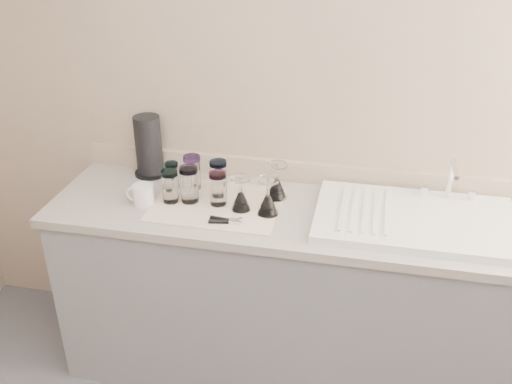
% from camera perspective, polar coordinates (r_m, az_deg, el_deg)
% --- Properties ---
extents(room_envelope, '(3.54, 3.50, 2.52)m').
position_cam_1_polar(room_envelope, '(1.13, -6.62, -2.24)').
color(room_envelope, '#55555A').
rests_on(room_envelope, ground).
extents(counter_unit, '(2.06, 0.62, 0.90)m').
position_cam_1_polar(counter_unit, '(2.72, 2.59, -10.03)').
color(counter_unit, slate).
rests_on(counter_unit, ground).
extents(sink_unit, '(0.82, 0.50, 0.22)m').
position_cam_1_polar(sink_unit, '(2.45, 15.68, -2.62)').
color(sink_unit, white).
rests_on(sink_unit, counter_unit).
extents(dish_towel, '(0.55, 0.42, 0.01)m').
position_cam_1_polar(dish_towel, '(2.51, -3.95, -1.23)').
color(dish_towel, white).
rests_on(dish_towel, counter_unit).
extents(tumbler_teal, '(0.06, 0.06, 0.12)m').
position_cam_1_polar(tumbler_teal, '(2.64, -8.39, 1.69)').
color(tumbler_teal, white).
rests_on(tumbler_teal, dish_towel).
extents(tumbler_cyan, '(0.08, 0.08, 0.16)m').
position_cam_1_polar(tumbler_cyan, '(2.62, -6.39, 2.02)').
color(tumbler_cyan, white).
rests_on(tumbler_cyan, dish_towel).
extents(tumbler_purple, '(0.08, 0.08, 0.16)m').
position_cam_1_polar(tumbler_purple, '(2.56, -3.78, 1.52)').
color(tumbler_purple, white).
rests_on(tumbler_purple, dish_towel).
extents(tumbler_magenta, '(0.07, 0.07, 0.15)m').
position_cam_1_polar(tumbler_magenta, '(2.51, -8.59, 0.59)').
color(tumbler_magenta, white).
rests_on(tumbler_magenta, dish_towel).
extents(tumbler_blue, '(0.08, 0.08, 0.16)m').
position_cam_1_polar(tumbler_blue, '(2.50, -6.70, 0.78)').
color(tumbler_blue, white).
rests_on(tumbler_blue, dish_towel).
extents(tumbler_lavender, '(0.08, 0.08, 0.15)m').
position_cam_1_polar(tumbler_lavender, '(2.47, -3.82, 0.38)').
color(tumbler_lavender, white).
rests_on(tumbler_lavender, dish_towel).
extents(goblet_back_right, '(0.09, 0.09, 0.16)m').
position_cam_1_polar(goblet_back_right, '(2.53, 2.08, 0.57)').
color(goblet_back_right, white).
rests_on(goblet_back_right, dish_towel).
extents(goblet_front_left, '(0.08, 0.08, 0.15)m').
position_cam_1_polar(goblet_front_left, '(2.43, -1.53, -0.67)').
color(goblet_front_left, white).
rests_on(goblet_front_left, dish_towel).
extents(goblet_front_right, '(0.09, 0.09, 0.16)m').
position_cam_1_polar(goblet_front_right, '(2.40, 1.20, -1.01)').
color(goblet_front_right, white).
rests_on(goblet_front_right, dish_towel).
extents(can_opener, '(0.14, 0.05, 0.02)m').
position_cam_1_polar(can_opener, '(2.36, -3.04, -2.90)').
color(can_opener, silver).
rests_on(can_opener, dish_towel).
extents(white_mug, '(0.13, 0.09, 0.09)m').
position_cam_1_polar(white_mug, '(2.54, -11.26, -0.29)').
color(white_mug, white).
rests_on(white_mug, counter_unit).
extents(paper_towel_roll, '(0.16, 0.16, 0.30)m').
position_cam_1_polar(paper_towel_roll, '(2.77, -10.69, 4.48)').
color(paper_towel_roll, black).
rests_on(paper_towel_roll, counter_unit).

